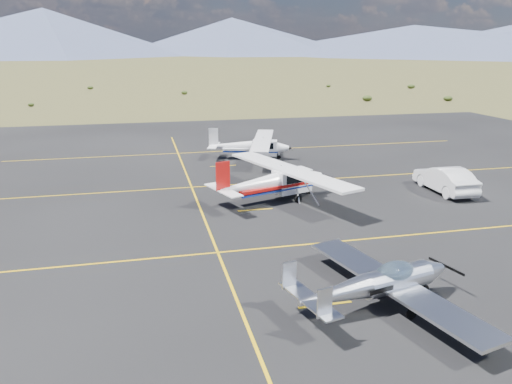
{
  "coord_description": "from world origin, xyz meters",
  "views": [
    {
      "loc": [
        -9.01,
        -18.41,
        8.85
      ],
      "look_at": [
        -3.39,
        5.68,
        1.6
      ],
      "focal_mm": 35.0,
      "sensor_mm": 36.0,
      "label": 1
    }
  ],
  "objects_px": {
    "aircraft_low_wing": "(380,283)",
    "aircraft_cessna": "(274,181)",
    "sedan": "(445,179)",
    "aircraft_plain": "(251,146)"
  },
  "relations": [
    {
      "from": "aircraft_low_wing",
      "to": "aircraft_cessna",
      "type": "relative_size",
      "value": 0.8
    },
    {
      "from": "aircraft_cessna",
      "to": "sedan",
      "type": "relative_size",
      "value": 2.2
    },
    {
      "from": "aircraft_low_wing",
      "to": "sedan",
      "type": "height_order",
      "value": "aircraft_low_wing"
    },
    {
      "from": "aircraft_plain",
      "to": "sedan",
      "type": "bearing_deg",
      "value": -33.86
    },
    {
      "from": "aircraft_low_wing",
      "to": "aircraft_cessna",
      "type": "bearing_deg",
      "value": 78.07
    },
    {
      "from": "aircraft_cessna",
      "to": "aircraft_plain",
      "type": "relative_size",
      "value": 1.12
    },
    {
      "from": "aircraft_low_wing",
      "to": "aircraft_plain",
      "type": "relative_size",
      "value": 0.9
    },
    {
      "from": "aircraft_cessna",
      "to": "sedan",
      "type": "height_order",
      "value": "aircraft_cessna"
    },
    {
      "from": "aircraft_low_wing",
      "to": "sedan",
      "type": "relative_size",
      "value": 1.76
    },
    {
      "from": "aircraft_low_wing",
      "to": "aircraft_plain",
      "type": "distance_m",
      "value": 24.48
    }
  ]
}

